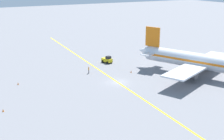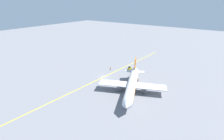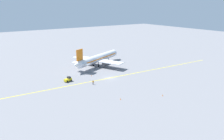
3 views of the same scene
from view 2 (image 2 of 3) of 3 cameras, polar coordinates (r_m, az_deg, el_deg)
ground_plane at (r=88.81m, az=-2.59°, el=-2.22°), size 400.00×400.00×0.00m
apron_yellow_centreline at (r=88.81m, az=-2.59°, el=-2.22°), size 6.82×119.85×0.01m
airplane_at_gate at (r=73.11m, az=6.52°, el=-4.62°), size 27.71×33.69×10.60m
baggage_tug_white at (r=97.86m, az=5.80°, el=0.58°), size 2.47×3.31×2.11m
ground_crew_worker at (r=97.04m, az=-0.49°, el=0.51°), size 0.36×0.52×1.68m
traffic_cone_near_nose at (r=107.43m, az=-8.04°, el=2.06°), size 0.32×0.32×0.55m
traffic_cone_mid_apron at (r=102.87m, az=-15.38°, el=0.57°), size 0.32×0.32×0.55m
traffic_cone_by_wingtip at (r=88.87m, az=2.70°, el=-2.01°), size 0.32×0.32×0.55m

